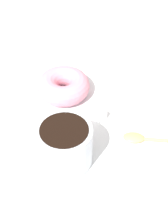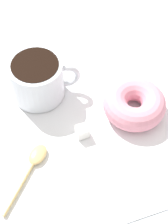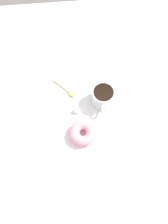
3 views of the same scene
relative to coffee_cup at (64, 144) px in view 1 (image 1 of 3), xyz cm
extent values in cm
cube|color=#B2BCC6|center=(-8.86, -6.83, -4.92)|extent=(120.00, 120.00, 2.00)
cube|color=white|center=(-7.67, -5.13, -3.77)|extent=(36.22, 36.22, 0.30)
cylinder|color=silver|center=(0.03, 0.16, -0.19)|extent=(8.67, 8.67, 6.86)
cylinder|color=black|center=(0.03, 0.16, 3.04)|extent=(7.47, 7.47, 0.60)
torus|color=silver|center=(-0.89, -4.46, -0.19)|extent=(1.81, 4.82, 4.74)
torus|color=pink|center=(-9.23, -13.19, -1.68)|extent=(10.03, 10.03, 3.87)
ellipsoid|color=#D8B772|center=(-11.64, 3.61, -3.17)|extent=(4.27, 4.21, 0.90)
cylinder|color=#D8B772|center=(-15.71, 7.39, -3.34)|extent=(7.16, 6.71, 0.56)
cube|color=white|center=(-10.31, -3.89, -2.71)|extent=(1.81, 1.81, 1.81)
camera|label=1|loc=(20.50, 32.41, 44.03)|focal=60.00mm
camera|label=2|loc=(-39.68, 6.38, 45.68)|focal=60.00mm
camera|label=3|loc=(-10.26, -33.98, 75.47)|focal=35.00mm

